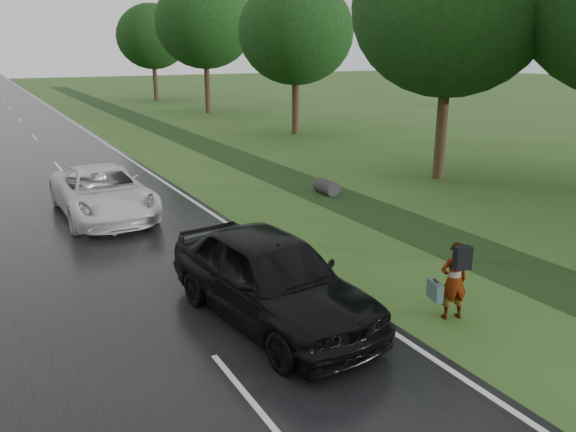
% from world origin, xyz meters
% --- Properties ---
extents(edge_stripe_east, '(0.12, 180.00, 0.01)m').
position_xyz_m(edge_stripe_east, '(6.75, 45.00, 0.04)').
color(edge_stripe_east, silver).
rests_on(edge_stripe_east, road).
extents(drainage_ditch, '(2.20, 120.00, 0.56)m').
position_xyz_m(drainage_ditch, '(11.50, 18.71, 0.04)').
color(drainage_ditch, black).
rests_on(drainage_ditch, ground).
extents(tree_east_b, '(7.60, 7.60, 10.11)m').
position_xyz_m(tree_east_b, '(17.00, 10.00, 6.68)').
color(tree_east_b, '#392617').
rests_on(tree_east_b, ground).
extents(tree_east_c, '(7.00, 7.00, 9.29)m').
position_xyz_m(tree_east_c, '(18.20, 24.00, 6.14)').
color(tree_east_c, '#392617').
rests_on(tree_east_c, ground).
extents(tree_east_d, '(8.00, 8.00, 10.76)m').
position_xyz_m(tree_east_d, '(17.80, 38.00, 7.15)').
color(tree_east_d, '#392617').
rests_on(tree_east_d, ground).
extents(tree_east_f, '(7.20, 7.20, 9.62)m').
position_xyz_m(tree_east_f, '(17.50, 52.00, 6.37)').
color(tree_east_f, '#392617').
rests_on(tree_east_f, ground).
extents(pedestrian, '(0.77, 0.77, 1.60)m').
position_xyz_m(pedestrian, '(8.18, 0.37, 0.82)').
color(pedestrian, '#A5998C').
rests_on(pedestrian, ground).
extents(white_pickup, '(2.62, 5.58, 1.54)m').
position_xyz_m(white_pickup, '(3.68, 10.94, 0.81)').
color(white_pickup, silver).
rests_on(white_pickup, road).
extents(dark_sedan, '(2.69, 5.45, 1.79)m').
position_xyz_m(dark_sedan, '(5.01, 2.00, 0.93)').
color(dark_sedan, black).
rests_on(dark_sedan, road).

